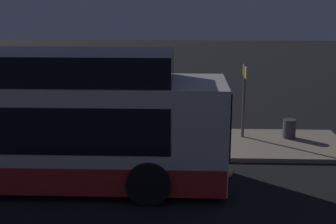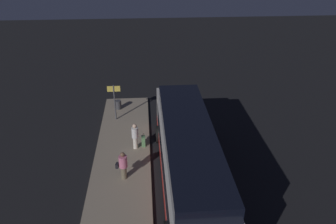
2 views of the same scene
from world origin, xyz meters
TOP-DOWN VIEW (x-y plane):
  - ground at (0.00, 0.00)m, footprint 80.00×80.00m
  - platform at (0.00, 3.19)m, footprint 20.00×3.17m
  - passenger_boarding at (0.35, 3.01)m, footprint 0.50×0.66m
  - passenger_waiting at (3.07, 2.44)m, footprint 0.53×0.53m
  - suitcase at (3.29, 1.97)m, footprint 0.34×0.22m
  - sign_post at (6.69, 3.83)m, footprint 0.10×0.86m
  - trash_bin at (8.27, 3.75)m, footprint 0.44×0.44m

SIDE VIEW (x-z plane):
  - ground at x=0.00m, z-range 0.00..0.00m
  - platform at x=0.00m, z-range 0.00..0.14m
  - suitcase at x=3.29m, z-range 0.02..0.89m
  - trash_bin at x=8.27m, z-range 0.14..0.79m
  - passenger_boarding at x=0.35m, z-range 0.18..1.76m
  - passenger_waiting at x=3.07m, z-range 0.20..1.82m
  - sign_post at x=6.69m, z-range 0.49..3.01m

